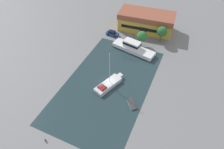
% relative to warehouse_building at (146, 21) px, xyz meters
% --- Properties ---
extents(ground_plane, '(440.00, 440.00, 0.00)m').
position_rel_warehouse_building_xyz_m(ground_plane, '(-1.07, -30.12, -3.25)').
color(ground_plane, slate).
extents(water_canal, '(21.53, 37.55, 0.01)m').
position_rel_warehouse_building_xyz_m(water_canal, '(-1.07, -30.12, -3.25)').
color(water_canal, '#23383D').
rests_on(water_canal, ground).
extents(warehouse_building, '(19.92, 10.56, 6.42)m').
position_rel_warehouse_building_xyz_m(warehouse_building, '(0.00, 0.00, 0.00)').
color(warehouse_building, gold).
rests_on(warehouse_building, ground).
extents(quay_tree_near_building, '(3.39, 3.39, 5.23)m').
position_rel_warehouse_building_xyz_m(quay_tree_near_building, '(1.64, -9.97, 0.26)').
color(quay_tree_near_building, brown).
rests_on(quay_tree_near_building, ground).
extents(quay_tree_by_water, '(3.35, 3.35, 5.88)m').
position_rel_warehouse_building_xyz_m(quay_tree_by_water, '(7.04, -5.70, 0.93)').
color(quay_tree_by_water, brown).
rests_on(quay_tree_by_water, ground).
extents(parked_car, '(4.40, 1.79, 1.67)m').
position_rel_warehouse_building_xyz_m(parked_car, '(-9.36, -8.46, -2.42)').
color(parked_car, navy).
rests_on(parked_car, ground).
extents(sailboat_moored, '(5.40, 9.34, 10.89)m').
position_rel_warehouse_building_xyz_m(sailboat_moored, '(-0.53, -30.68, -2.59)').
color(sailboat_moored, silver).
rests_on(sailboat_moored, water_canal).
extents(motor_cruiser, '(14.44, 6.30, 3.53)m').
position_rel_warehouse_building_xyz_m(motor_cruiser, '(0.22, -13.84, -1.99)').
color(motor_cruiser, white).
rests_on(motor_cruiser, water_canal).
extents(small_dinghy, '(3.36, 3.42, 0.51)m').
position_rel_warehouse_building_xyz_m(small_dinghy, '(7.14, -33.93, -2.99)').
color(small_dinghy, silver).
rests_on(small_dinghy, water_canal).
extents(mooring_bollard, '(0.37, 0.37, 0.68)m').
position_rel_warehouse_building_xyz_m(mooring_bollard, '(-6.21, -50.36, -2.89)').
color(mooring_bollard, '#47474C').
rests_on(mooring_bollard, ground).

